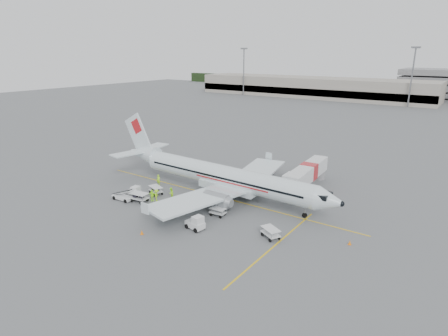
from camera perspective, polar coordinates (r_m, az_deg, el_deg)
The scene contains 24 objects.
ground at distance 55.10m, azimuth -1.20°, elevation -4.28°, with size 360.00×360.00×0.00m, color #56595B.
stripe_lead at distance 55.10m, azimuth -1.20°, elevation -4.28°, with size 44.00×0.20×0.01m, color yellow.
stripe_cross at distance 42.22m, azimuth 7.89°, elevation -11.51°, with size 0.20×20.00×0.01m, color yellow.
terminal_west at distance 185.83m, azimuth 13.05°, elevation 11.93°, with size 110.00×22.00×9.00m, color gray, non-canonical shape.
treeline at distance 219.05m, azimuth 27.59°, elevation 10.80°, with size 300.00×3.00×6.00m, color black, non-canonical shape.
mast_west at distance 188.51m, azimuth 3.02°, elevation 14.39°, with size 3.20×1.20×22.00m, color slate, non-canonical shape.
mast_center at distance 161.52m, azimuth 26.69°, elevation 12.17°, with size 3.20×1.20×22.00m, color slate, non-canonical shape.
aircraft at distance 53.42m, azimuth 0.14°, elevation 0.88°, with size 37.43×29.34×10.32m, color white, non-canonical shape.
jet_bridge at distance 58.55m, azimuth 12.73°, elevation -1.30°, with size 2.89×15.41×4.04m, color silver, non-canonical shape.
belt_loader at distance 55.17m, azimuth -15.20°, elevation -3.61°, with size 4.23×1.58×2.29m, color silver, non-canonical shape.
tug_fore at distance 45.04m, azimuth -4.44°, elevation -8.22°, with size 2.29×1.31×1.77m, color silver, non-canonical shape.
tug_mid at distance 51.89m, azimuth -3.51°, elevation -4.81°, with size 1.97×1.13×1.52m, color silver, non-canonical shape.
tug_aft at distance 56.05m, azimuth -13.68°, elevation -3.49°, with size 2.18×1.25×1.69m, color silver, non-canonical shape.
cart_loaded_a at distance 54.10m, azimuth -12.80°, elevation -4.39°, with size 2.54×1.50×1.32m, color silver, non-canonical shape.
cart_loaded_b at distance 56.52m, azimuth -10.35°, elevation -3.35°, with size 2.30×1.36×1.20m, color silver, non-canonical shape.
cart_empty_a at distance 48.46m, azimuth -0.96°, elevation -6.72°, with size 2.03×1.20×1.06m, color silver, non-canonical shape.
cart_empty_b at distance 43.30m, azimuth 7.12°, elevation -9.81°, with size 2.31×1.37×1.20m, color silver, non-canonical shape.
cone_nose at distance 43.97m, azimuth 18.62°, elevation -10.69°, with size 0.33×0.33×0.54m, color orange.
cone_port at distance 62.21m, azimuth 9.66°, elevation -1.63°, with size 0.43×0.43×0.71m, color orange.
cone_stbd at distance 44.92m, azimuth -12.42°, elevation -9.52°, with size 0.35×0.35×0.57m, color orange.
crew_a at distance 60.07m, azimuth -9.95°, elevation -1.81°, with size 0.64×0.42×1.75m, color #9EE619.
crew_b at distance 54.37m, azimuth -8.07°, elevation -3.82°, with size 0.81×0.63×1.67m, color #9EE619.
crew_c at distance 53.81m, azimuth -10.22°, elevation -4.12°, with size 1.12×0.64×1.73m, color #9EE619.
crew_d at distance 53.89m, azimuth -10.88°, elevation -4.13°, with size 1.00×0.42×1.71m, color #9EE619.
Camera 1 is at (30.47, -41.24, 20.17)m, focal length 30.00 mm.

